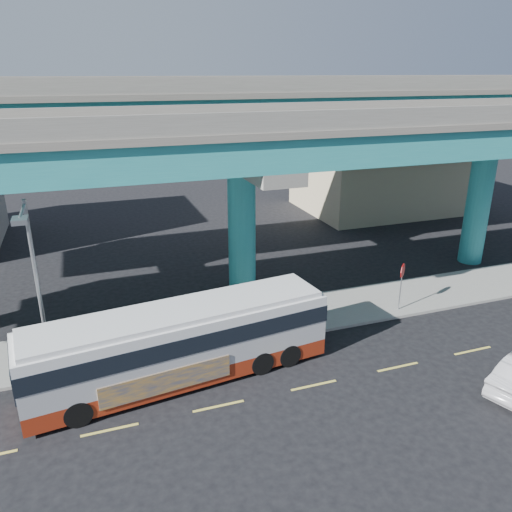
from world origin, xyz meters
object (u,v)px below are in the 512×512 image
object	(u,v)px
street_lamp	(33,270)
stop_sign	(402,277)
transit_bus	(181,341)
parked_car	(72,337)

from	to	relation	value
street_lamp	stop_sign	world-z (taller)	street_lamp
transit_bus	stop_sign	distance (m)	12.17
transit_bus	street_lamp	distance (m)	6.24
transit_bus	parked_car	bearing A→B (deg)	133.07
transit_bus	street_lamp	world-z (taller)	street_lamp
parked_car	stop_sign	xyz separation A→B (m)	(16.21, -1.38, 1.20)
transit_bus	stop_sign	size ratio (longest dim) A/B	4.84
transit_bus	parked_car	xyz separation A→B (m)	(-4.24, 3.54, -0.92)
transit_bus	stop_sign	xyz separation A→B (m)	(11.97, 2.16, 0.29)
transit_bus	parked_car	distance (m)	5.60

